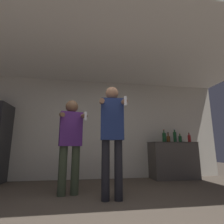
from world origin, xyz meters
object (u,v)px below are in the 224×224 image
at_px(person_woman_foreground, 112,131).
at_px(bottle_red_label, 180,139).
at_px(bottle_amber_bourbon, 175,137).
at_px(person_man_side, 70,139).
at_px(bottle_short_whiskey, 168,139).
at_px(bottle_tall_gin, 189,138).
at_px(bottle_dark_rum, 164,137).

bearing_deg(person_woman_foreground, bottle_red_label, 36.92).
bearing_deg(bottle_amber_bourbon, person_man_side, -156.29).
height_order(bottle_red_label, person_woman_foreground, person_woman_foreground).
bearing_deg(bottle_amber_bourbon, bottle_short_whiskey, -180.00).
relative_size(bottle_amber_bourbon, person_woman_foreground, 0.20).
bearing_deg(bottle_tall_gin, bottle_short_whiskey, 180.00).
relative_size(bottle_dark_rum, person_man_side, 0.20).
height_order(bottle_tall_gin, person_woman_foreground, person_woman_foreground).
distance_m(bottle_short_whiskey, bottle_dark_rum, 0.12).
height_order(bottle_short_whiskey, person_woman_foreground, person_woman_foreground).
relative_size(person_woman_foreground, person_man_side, 1.09).
height_order(bottle_tall_gin, person_man_side, person_man_side).
bearing_deg(person_woman_foreground, person_man_side, 148.09).
xyz_separation_m(bottle_amber_bourbon, person_woman_foreground, (-1.91, -1.54, -0.02)).
bearing_deg(bottle_short_whiskey, bottle_red_label, 0.00).
height_order(bottle_short_whiskey, bottle_amber_bourbon, bottle_amber_bourbon).
xyz_separation_m(bottle_red_label, person_man_side, (-2.71, -1.13, -0.08)).
xyz_separation_m(bottle_red_label, bottle_amber_bourbon, (-0.14, 0.00, 0.06)).
relative_size(bottle_tall_gin, person_woman_foreground, 0.15).
bearing_deg(bottle_dark_rum, person_woman_foreground, -136.26).
bearing_deg(bottle_amber_bourbon, bottle_dark_rum, -180.00).
relative_size(bottle_red_label, person_woman_foreground, 0.13).
relative_size(bottle_dark_rum, bottle_red_label, 1.42).
bearing_deg(person_man_side, bottle_tall_gin, 20.77).
relative_size(bottle_short_whiskey, bottle_red_label, 1.10).
relative_size(bottle_red_label, bottle_amber_bourbon, 0.66).
height_order(person_woman_foreground, person_man_side, person_woman_foreground).
bearing_deg(person_man_side, bottle_amber_bourbon, 23.71).
bearing_deg(bottle_dark_rum, bottle_red_label, 0.00).
height_order(bottle_dark_rum, bottle_amber_bourbon, bottle_amber_bourbon).
relative_size(bottle_short_whiskey, person_man_side, 0.16).
bearing_deg(bottle_tall_gin, bottle_amber_bourbon, 180.00).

